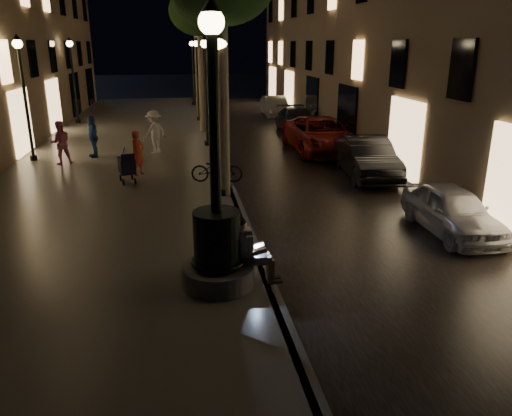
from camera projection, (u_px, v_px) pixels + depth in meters
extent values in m
plane|color=black|center=(216.00, 154.00, 22.12)|extent=(120.00, 120.00, 0.00)
cube|color=black|center=(282.00, 151.00, 22.56)|extent=(6.00, 45.00, 0.02)
cube|color=slate|center=(123.00, 155.00, 21.49)|extent=(8.00, 45.00, 0.20)
cube|color=#59595B|center=(216.00, 152.00, 22.08)|extent=(0.25, 45.00, 0.20)
cylinder|color=#59595B|center=(218.00, 275.00, 9.65)|extent=(1.40, 1.40, 0.40)
cylinder|color=black|center=(217.00, 239.00, 9.42)|extent=(0.90, 0.90, 1.10)
torus|color=black|center=(218.00, 261.00, 9.56)|extent=(1.04, 1.04, 0.10)
torus|color=black|center=(217.00, 219.00, 9.29)|extent=(0.89, 0.89, 0.09)
cylinder|color=black|center=(214.00, 125.00, 8.74)|extent=(0.20, 0.20, 3.20)
sphere|color=#FFD88C|center=(211.00, 22.00, 8.21)|extent=(0.44, 0.44, 0.44)
cone|color=black|center=(211.00, 4.00, 8.12)|extent=(0.36, 0.36, 0.25)
cube|color=gray|center=(246.00, 259.00, 9.64)|extent=(0.37, 0.24, 0.18)
cube|color=white|center=(243.00, 243.00, 9.52)|extent=(0.46, 0.26, 0.58)
sphere|color=tan|center=(241.00, 225.00, 9.40)|extent=(0.21, 0.21, 0.21)
sphere|color=black|center=(241.00, 223.00, 9.39)|extent=(0.21, 0.21, 0.21)
cube|color=gray|center=(259.00, 261.00, 9.59)|extent=(0.47, 0.13, 0.14)
cube|color=gray|center=(258.00, 257.00, 9.76)|extent=(0.47, 0.13, 0.14)
cube|color=gray|center=(271.00, 271.00, 9.70)|extent=(0.13, 0.12, 0.49)
cube|color=gray|center=(269.00, 267.00, 9.87)|extent=(0.13, 0.12, 0.49)
cube|color=black|center=(276.00, 282.00, 9.79)|extent=(0.26, 0.10, 0.03)
cube|color=black|center=(274.00, 278.00, 9.96)|extent=(0.26, 0.10, 0.03)
cube|color=black|center=(260.00, 255.00, 9.65)|extent=(0.24, 0.34, 0.02)
cube|color=black|center=(251.00, 250.00, 9.60)|extent=(0.09, 0.34, 0.22)
cube|color=#B2C4FF|center=(252.00, 250.00, 9.60)|extent=(0.06, 0.31, 0.18)
cylinder|color=#6B604C|center=(224.00, 114.00, 14.67)|extent=(0.28, 0.28, 5.00)
cylinder|color=#6B604C|center=(211.00, 93.00, 20.28)|extent=(0.28, 0.28, 5.10)
cylinder|color=#6B604C|center=(201.00, 84.00, 25.93)|extent=(0.28, 0.28, 4.90)
ellipsoid|color=black|center=(199.00, 11.00, 24.81)|extent=(3.00, 3.00, 2.40)
cylinder|color=#6B604C|center=(197.00, 74.00, 31.52)|extent=(0.28, 0.28, 5.20)
ellipsoid|color=black|center=(195.00, 12.00, 30.35)|extent=(3.00, 3.00, 2.40)
cylinder|color=black|center=(224.00, 192.00, 15.41)|extent=(0.28, 0.28, 0.20)
cylinder|color=black|center=(223.00, 124.00, 14.75)|extent=(0.12, 0.12, 4.40)
sphere|color=#FFD88C|center=(221.00, 44.00, 14.05)|extent=(0.36, 0.36, 0.36)
cone|color=black|center=(221.00, 34.00, 13.97)|extent=(0.30, 0.30, 0.22)
cylinder|color=black|center=(208.00, 143.00, 22.91)|extent=(0.28, 0.28, 0.20)
cylinder|color=black|center=(206.00, 97.00, 22.25)|extent=(0.12, 0.12, 4.40)
sphere|color=#FFD88C|center=(205.00, 44.00, 21.55)|extent=(0.36, 0.36, 0.36)
cone|color=black|center=(204.00, 38.00, 21.47)|extent=(0.30, 0.30, 0.22)
cylinder|color=black|center=(199.00, 118.00, 30.42)|extent=(0.28, 0.28, 0.20)
cylinder|color=black|center=(198.00, 83.00, 29.76)|extent=(0.12, 0.12, 4.40)
sphere|color=#FFD88C|center=(196.00, 44.00, 29.05)|extent=(0.36, 0.36, 0.36)
cone|color=black|center=(196.00, 39.00, 28.97)|extent=(0.30, 0.30, 0.22)
cylinder|color=black|center=(194.00, 104.00, 37.92)|extent=(0.28, 0.28, 0.20)
cylinder|color=black|center=(193.00, 75.00, 37.26)|extent=(0.12, 0.12, 4.40)
sphere|color=#FFD88C|center=(192.00, 43.00, 36.55)|extent=(0.36, 0.36, 0.36)
cone|color=black|center=(192.00, 40.00, 36.47)|extent=(0.30, 0.30, 0.22)
cylinder|color=black|center=(34.00, 158.00, 19.99)|extent=(0.28, 0.28, 0.20)
cylinder|color=black|center=(26.00, 105.00, 19.33)|extent=(0.12, 0.12, 4.40)
sphere|color=#FFD88C|center=(17.00, 44.00, 18.62)|extent=(0.36, 0.36, 0.36)
cone|color=black|center=(16.00, 37.00, 18.54)|extent=(0.30, 0.30, 0.22)
cylinder|color=black|center=(78.00, 121.00, 29.37)|extent=(0.28, 0.28, 0.20)
cylinder|color=black|center=(74.00, 85.00, 28.71)|extent=(0.12, 0.12, 4.40)
sphere|color=#FFD88C|center=(70.00, 44.00, 28.00)|extent=(0.36, 0.36, 0.36)
cone|color=black|center=(69.00, 39.00, 27.92)|extent=(0.30, 0.30, 0.22)
cube|color=black|center=(127.00, 165.00, 16.62)|extent=(0.66, 0.90, 0.48)
cube|color=black|center=(128.00, 158.00, 16.19)|extent=(0.46, 0.28, 0.32)
cylinder|color=black|center=(123.00, 182.00, 16.42)|extent=(0.09, 0.22, 0.22)
cylinder|color=black|center=(135.00, 181.00, 16.56)|extent=(0.09, 0.22, 0.22)
cylinder|color=black|center=(121.00, 178.00, 16.99)|extent=(0.09, 0.22, 0.22)
cylinder|color=black|center=(132.00, 177.00, 17.13)|extent=(0.09, 0.22, 0.22)
cylinder|color=black|center=(124.00, 150.00, 16.87)|extent=(0.15, 0.48, 0.30)
imported|color=#AAABB2|center=(452.00, 210.00, 12.72)|extent=(1.48, 3.60, 1.22)
imported|color=black|center=(367.00, 158.00, 18.08)|extent=(1.95, 4.52, 1.45)
imported|color=maroon|center=(321.00, 135.00, 22.17)|extent=(2.63, 5.59, 1.55)
imported|color=#302F34|center=(297.00, 121.00, 27.11)|extent=(2.08, 4.65, 1.32)
imported|color=#A6A6A1|center=(275.00, 107.00, 33.05)|extent=(1.44, 4.07, 1.34)
imported|color=#CF4329|center=(138.00, 153.00, 17.55)|extent=(0.65, 0.68, 1.57)
imported|color=pink|center=(60.00, 143.00, 19.16)|extent=(0.97, 0.86, 1.67)
imported|color=silver|center=(154.00, 132.00, 21.06)|extent=(1.32, 1.28, 1.81)
imported|color=#254B8A|center=(93.00, 137.00, 20.35)|extent=(0.78, 1.07, 1.69)
imported|color=black|center=(217.00, 169.00, 16.73)|extent=(1.81, 0.91, 0.91)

